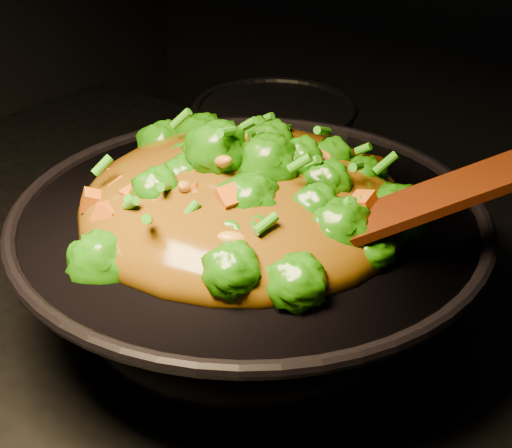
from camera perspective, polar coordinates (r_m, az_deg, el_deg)
The scene contains 4 objects.
wok at distance 0.80m, azimuth -0.45°, elevation -3.31°, with size 0.46×0.46×0.13m, color black, non-canonical shape.
stir_fry at distance 0.75m, azimuth -0.92°, elevation 4.60°, with size 0.32×0.32×0.11m, color #1E6607, non-canonical shape.
spatula at distance 0.69m, azimuth 12.08°, elevation 1.57°, with size 0.34×0.05×0.01m, color #351304.
back_pot at distance 1.08m, azimuth 1.32°, elevation 5.73°, with size 0.21×0.21×0.12m, color black.
Camera 1 is at (0.50, -0.46, 1.41)m, focal length 55.00 mm.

